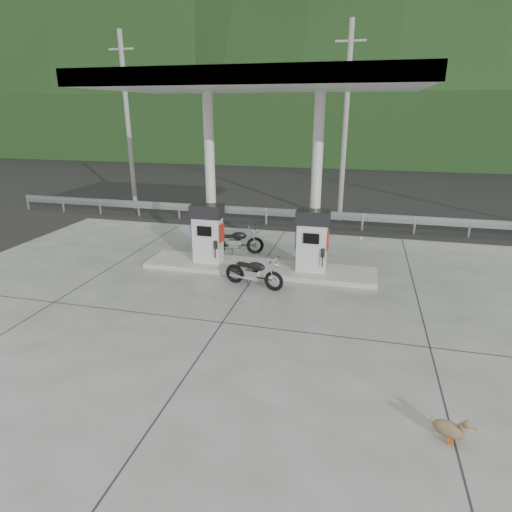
% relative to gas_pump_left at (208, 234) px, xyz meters
% --- Properties ---
extents(ground, '(160.00, 160.00, 0.00)m').
position_rel_gas_pump_left_xyz_m(ground, '(1.60, -2.50, -1.07)').
color(ground, black).
rests_on(ground, ground).
extents(forecourt_apron, '(18.00, 14.00, 0.02)m').
position_rel_gas_pump_left_xyz_m(forecourt_apron, '(1.60, -2.50, -1.06)').
color(forecourt_apron, slate).
rests_on(forecourt_apron, ground).
extents(pump_island, '(7.00, 1.40, 0.15)m').
position_rel_gas_pump_left_xyz_m(pump_island, '(1.60, 0.00, -0.98)').
color(pump_island, '#9D9992').
rests_on(pump_island, forecourt_apron).
extents(gas_pump_left, '(0.95, 0.55, 1.80)m').
position_rel_gas_pump_left_xyz_m(gas_pump_left, '(0.00, 0.00, 0.00)').
color(gas_pump_left, silver).
rests_on(gas_pump_left, pump_island).
extents(gas_pump_right, '(0.95, 0.55, 1.80)m').
position_rel_gas_pump_left_xyz_m(gas_pump_right, '(3.20, 0.00, 0.00)').
color(gas_pump_right, silver).
rests_on(gas_pump_right, pump_island).
extents(canopy_column_left, '(0.30, 0.30, 5.00)m').
position_rel_gas_pump_left_xyz_m(canopy_column_left, '(0.00, 0.40, 1.60)').
color(canopy_column_left, silver).
rests_on(canopy_column_left, pump_island).
extents(canopy_column_right, '(0.30, 0.30, 5.00)m').
position_rel_gas_pump_left_xyz_m(canopy_column_right, '(3.20, 0.40, 1.60)').
color(canopy_column_right, silver).
rests_on(canopy_column_right, pump_island).
extents(canopy_roof, '(8.50, 5.00, 0.40)m').
position_rel_gas_pump_left_xyz_m(canopy_roof, '(1.60, 0.00, 4.30)').
color(canopy_roof, silver).
rests_on(canopy_roof, canopy_column_left).
extents(guardrail, '(26.00, 0.16, 1.42)m').
position_rel_gas_pump_left_xyz_m(guardrail, '(1.60, 5.50, -0.36)').
color(guardrail, '#95989C').
rests_on(guardrail, ground).
extents(road, '(60.00, 7.00, 0.01)m').
position_rel_gas_pump_left_xyz_m(road, '(1.60, 9.00, -1.07)').
color(road, black).
rests_on(road, ground).
extents(utility_pole_a, '(0.22, 0.22, 8.00)m').
position_rel_gas_pump_left_xyz_m(utility_pole_a, '(-6.40, 7.00, 2.93)').
color(utility_pole_a, gray).
rests_on(utility_pole_a, ground).
extents(utility_pole_b, '(0.22, 0.22, 8.00)m').
position_rel_gas_pump_left_xyz_m(utility_pole_b, '(3.60, 7.00, 2.93)').
color(utility_pole_b, gray).
rests_on(utility_pole_b, ground).
extents(tree_band, '(80.00, 6.00, 6.00)m').
position_rel_gas_pump_left_xyz_m(tree_band, '(1.60, 27.50, 1.93)').
color(tree_band, black).
rests_on(tree_band, ground).
extents(forested_hills, '(100.00, 40.00, 140.00)m').
position_rel_gas_pump_left_xyz_m(forested_hills, '(1.60, 57.50, -1.07)').
color(forested_hills, black).
rests_on(forested_hills, ground).
extents(motorcycle_left, '(1.73, 0.90, 0.78)m').
position_rel_gas_pump_left_xyz_m(motorcycle_left, '(1.78, -1.26, -0.66)').
color(motorcycle_left, black).
rests_on(motorcycle_left, forecourt_apron).
extents(motorcycle_right, '(1.82, 0.99, 0.82)m').
position_rel_gas_pump_left_xyz_m(motorcycle_right, '(0.50, 1.35, -0.64)').
color(motorcycle_right, black).
rests_on(motorcycle_right, forecourt_apron).
extents(duck, '(0.59, 0.38, 0.41)m').
position_rel_gas_pump_left_xyz_m(duck, '(5.99, -6.23, -0.84)').
color(duck, brown).
rests_on(duck, forecourt_apron).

